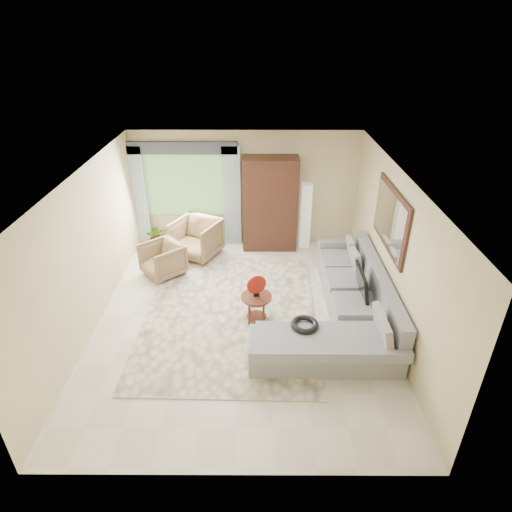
{
  "coord_description": "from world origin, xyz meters",
  "views": [
    {
      "loc": [
        0.28,
        -6.1,
        4.62
      ],
      "look_at": [
        0.25,
        0.35,
        1.05
      ],
      "focal_mm": 30.0,
      "sensor_mm": 36.0,
      "label": 1
    }
  ],
  "objects_px": {
    "armoire": "(270,204)",
    "floor_lamp": "(305,216)",
    "coffee_table": "(256,308)",
    "tv_screen": "(362,282)",
    "armchair_left": "(162,260)",
    "armchair_right": "(196,238)",
    "sectional_sofa": "(346,310)",
    "potted_plant": "(158,236)"
  },
  "relations": [
    {
      "from": "tv_screen",
      "to": "armchair_right",
      "type": "height_order",
      "value": "tv_screen"
    },
    {
      "from": "floor_lamp",
      "to": "potted_plant",
      "type": "bearing_deg",
      "value": -178.34
    },
    {
      "from": "armoire",
      "to": "sectional_sofa",
      "type": "bearing_deg",
      "value": -66.94
    },
    {
      "from": "sectional_sofa",
      "to": "coffee_table",
      "type": "xyz_separation_m",
      "value": [
        -1.52,
        0.07,
        -0.01
      ]
    },
    {
      "from": "armchair_left",
      "to": "armchair_right",
      "type": "bearing_deg",
      "value": 102.21
    },
    {
      "from": "tv_screen",
      "to": "armchair_right",
      "type": "bearing_deg",
      "value": 144.35
    },
    {
      "from": "potted_plant",
      "to": "armoire",
      "type": "bearing_deg",
      "value": 0.84
    },
    {
      "from": "armchair_left",
      "to": "armchair_right",
      "type": "distance_m",
      "value": 1.0
    },
    {
      "from": "sectional_sofa",
      "to": "tv_screen",
      "type": "relative_size",
      "value": 4.68
    },
    {
      "from": "tv_screen",
      "to": "floor_lamp",
      "type": "xyz_separation_m",
      "value": [
        -0.7,
        2.75,
        0.03
      ]
    },
    {
      "from": "armchair_left",
      "to": "coffee_table",
      "type": "bearing_deg",
      "value": 9.27
    },
    {
      "from": "potted_plant",
      "to": "floor_lamp",
      "type": "distance_m",
      "value": 3.4
    },
    {
      "from": "armchair_right",
      "to": "floor_lamp",
      "type": "height_order",
      "value": "floor_lamp"
    },
    {
      "from": "tv_screen",
      "to": "floor_lamp",
      "type": "distance_m",
      "value": 2.83
    },
    {
      "from": "coffee_table",
      "to": "armchair_left",
      "type": "distance_m",
      "value": 2.48
    },
    {
      "from": "sectional_sofa",
      "to": "armchair_right",
      "type": "height_order",
      "value": "sectional_sofa"
    },
    {
      "from": "tv_screen",
      "to": "floor_lamp",
      "type": "relative_size",
      "value": 0.49
    },
    {
      "from": "coffee_table",
      "to": "tv_screen",
      "type": "bearing_deg",
      "value": 4.62
    },
    {
      "from": "sectional_sofa",
      "to": "coffee_table",
      "type": "bearing_deg",
      "value": 177.47
    },
    {
      "from": "armoire",
      "to": "floor_lamp",
      "type": "distance_m",
      "value": 0.86
    },
    {
      "from": "sectional_sofa",
      "to": "coffee_table",
      "type": "relative_size",
      "value": 6.54
    },
    {
      "from": "armchair_left",
      "to": "floor_lamp",
      "type": "relative_size",
      "value": 0.51
    },
    {
      "from": "coffee_table",
      "to": "armoire",
      "type": "xyz_separation_m",
      "value": [
        0.29,
        2.83,
        0.77
      ]
    },
    {
      "from": "armchair_right",
      "to": "floor_lamp",
      "type": "distance_m",
      "value": 2.49
    },
    {
      "from": "armchair_left",
      "to": "floor_lamp",
      "type": "distance_m",
      "value": 3.31
    },
    {
      "from": "armchair_right",
      "to": "floor_lamp",
      "type": "relative_size",
      "value": 0.62
    },
    {
      "from": "sectional_sofa",
      "to": "armoire",
      "type": "distance_m",
      "value": 3.24
    },
    {
      "from": "sectional_sofa",
      "to": "armchair_left",
      "type": "distance_m",
      "value": 3.82
    },
    {
      "from": "sectional_sofa",
      "to": "potted_plant",
      "type": "bearing_deg",
      "value": 143.05
    },
    {
      "from": "armoire",
      "to": "floor_lamp",
      "type": "relative_size",
      "value": 1.4
    },
    {
      "from": "tv_screen",
      "to": "armchair_left",
      "type": "xyz_separation_m",
      "value": [
        -3.71,
        1.43,
        -0.37
      ]
    },
    {
      "from": "potted_plant",
      "to": "armoire",
      "type": "xyz_separation_m",
      "value": [
        2.57,
        0.04,
        0.77
      ]
    },
    {
      "from": "sectional_sofa",
      "to": "floor_lamp",
      "type": "height_order",
      "value": "floor_lamp"
    },
    {
      "from": "armchair_left",
      "to": "potted_plant",
      "type": "relative_size",
      "value": 1.35
    },
    {
      "from": "armchair_left",
      "to": "potted_plant",
      "type": "bearing_deg",
      "value": 154.97
    },
    {
      "from": "tv_screen",
      "to": "potted_plant",
      "type": "xyz_separation_m",
      "value": [
        -4.07,
        2.65,
        -0.44
      ]
    },
    {
      "from": "floor_lamp",
      "to": "armchair_left",
      "type": "bearing_deg",
      "value": -156.38
    },
    {
      "from": "coffee_table",
      "to": "floor_lamp",
      "type": "height_order",
      "value": "floor_lamp"
    },
    {
      "from": "armchair_left",
      "to": "armoire",
      "type": "relative_size",
      "value": 0.36
    },
    {
      "from": "armchair_left",
      "to": "floor_lamp",
      "type": "bearing_deg",
      "value": 72.22
    },
    {
      "from": "tv_screen",
      "to": "armoire",
      "type": "xyz_separation_m",
      "value": [
        -1.5,
        2.69,
        0.33
      ]
    },
    {
      "from": "potted_plant",
      "to": "tv_screen",
      "type": "bearing_deg",
      "value": -33.05
    }
  ]
}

